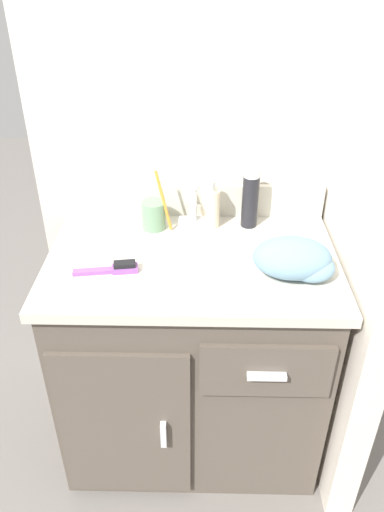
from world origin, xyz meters
The scene contains 11 objects.
ground_plane centered at (0.00, 0.00, 0.00)m, with size 6.00×6.00×0.00m, color slate.
wall_back centered at (0.00, 0.30, 1.10)m, with size 0.98×0.08×2.20m, color beige.
wall_right centered at (0.45, 0.00, 1.10)m, with size 0.08×0.59×2.20m, color beige.
vanity centered at (0.00, 0.00, 0.39)m, with size 0.80×0.52×0.74m.
backsplash centered at (0.00, 0.25, 0.79)m, with size 0.80×0.02×0.10m.
sink_faucet centered at (0.00, 0.17, 0.79)m, with size 0.09×0.09×0.14m.
toothbrush_cup centered at (-0.12, 0.16, 0.79)m, with size 0.10×0.07×0.20m.
soap_dispenser centered at (0.05, 0.18, 0.80)m, with size 0.06×0.06×0.15m.
shaving_cream_can centered at (0.17, 0.18, 0.83)m, with size 0.05×0.05×0.18m.
hairbrush centered at (-0.20, -0.07, 0.75)m, with size 0.17×0.05×0.03m.
hand_towel centered at (0.27, -0.07, 0.78)m, with size 0.21×0.16×0.09m.
Camera 1 is at (0.02, -1.15, 1.49)m, focal length 35.00 mm.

